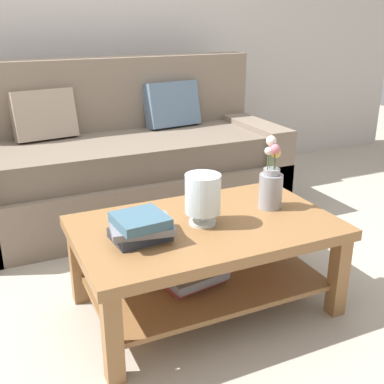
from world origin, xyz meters
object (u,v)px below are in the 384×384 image
Objects in this scene: couch at (124,163)px; coffee_table at (205,247)px; glass_hurricane_vase at (203,195)px; book_stack_main at (140,227)px; flower_pitcher at (271,184)px.

couch is 1.31m from coffee_table.
glass_hurricane_vase is at bearing -90.91° from couch.
coffee_table is 4.09× the size of book_stack_main.
book_stack_main is at bearing -103.81° from couch.
coffee_table is at bearing -174.30° from flower_pitcher.
coffee_table is 5.08× the size of glass_hurricane_vase.
couch is 5.99× the size of flower_pitcher.
couch reaches higher than glass_hurricane_vase.
couch is 9.14× the size of glass_hurricane_vase.
glass_hurricane_vase is 0.65× the size of flower_pitcher.
couch reaches higher than book_stack_main.
couch is 1.32m from glass_hurricane_vase.
book_stack_main is 0.70m from flower_pitcher.
flower_pitcher is (0.37, -1.27, 0.21)m from couch.
book_stack_main is 0.32m from glass_hurricane_vase.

